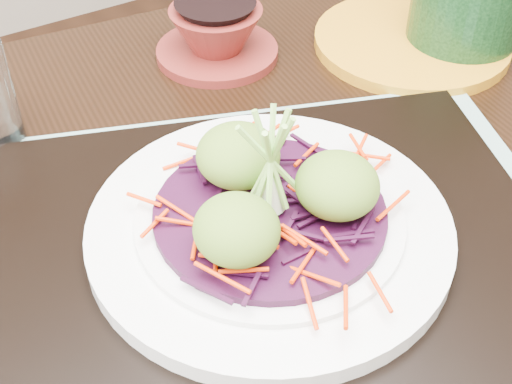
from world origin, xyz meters
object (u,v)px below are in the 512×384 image
serving_tray (269,244)px  yellow_plate (412,41)px  dining_table (239,326)px  white_plate (270,227)px  terracotta_bowl_set (217,36)px

serving_tray → yellow_plate: size_ratio=1.95×
yellow_plate → dining_table: bearing=-153.5°
dining_table → white_plate: (0.02, -0.02, 0.14)m
dining_table → terracotta_bowl_set: terracotta_bowl_set is taller
white_plate → dining_table: bearing=127.6°
serving_tray → white_plate: (0.00, -0.00, 0.02)m
dining_table → yellow_plate: size_ratio=6.00×
dining_table → white_plate: bearing=-45.8°
dining_table → yellow_plate: yellow_plate is taller
dining_table → serving_tray: size_ratio=3.07×
dining_table → serving_tray: bearing=-45.8°
serving_tray → white_plate: size_ratio=1.54×
dining_table → serving_tray: (0.02, -0.02, 0.12)m
white_plate → terracotta_bowl_set: (0.12, 0.30, -0.01)m
terracotta_bowl_set → white_plate: bearing=-112.4°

